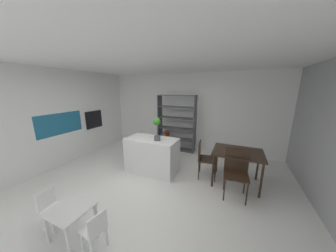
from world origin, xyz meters
The scene contains 15 objects.
ground_plane centered at (0.00, 0.00, 0.00)m, with size 9.18×9.18×0.00m, color silver.
ceiling_slab centered at (0.00, 0.00, 2.71)m, with size 6.68×5.70×0.06m.
back_partition centered at (0.00, 2.82, 1.34)m, with size 6.68×0.06×2.68m, color white.
tall_cabinet_run_left centered at (-2.96, 0.00, 1.34)m, with size 0.64×5.13×2.68m, color white.
cabinet_niche_splashback centered at (-2.63, 0.06, 1.20)m, with size 0.01×1.24×0.59m.
built_in_oven centered at (-2.62, 1.17, 1.13)m, with size 0.06×0.62×0.58m.
kitchen_island centered at (-0.12, 0.73, 0.45)m, with size 1.32×0.66×0.90m, color white.
potted_plant_on_island centered at (0.08, 0.67, 1.25)m, with size 0.18×0.18×0.57m.
open_bookshelf centered at (-0.17, 2.44, 0.86)m, with size 1.33×0.36×1.94m.
child_table centered at (-0.23, -1.42, 0.40)m, with size 0.53×0.51×0.49m.
child_chair_right centered at (0.25, -1.43, 0.33)m, with size 0.30×0.30×0.59m.
child_chair_left centered at (-0.71, -1.43, 0.34)m, with size 0.30×0.30×0.62m.
dining_table centered at (1.92, 1.02, 0.70)m, with size 1.05×0.82×0.78m.
dining_chair_near centered at (1.91, 0.59, 0.59)m, with size 0.49×0.46×0.98m.
dining_chair_island_side centered at (1.18, 1.01, 0.54)m, with size 0.50×0.50×0.89m.
Camera 1 is at (1.82, -2.59, 2.15)m, focal length 16.77 mm.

